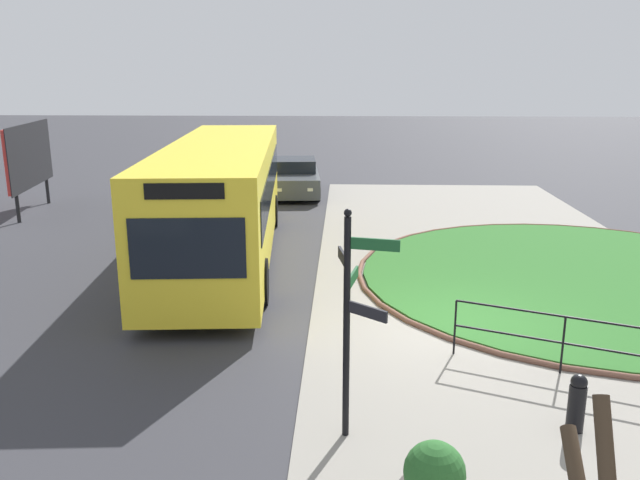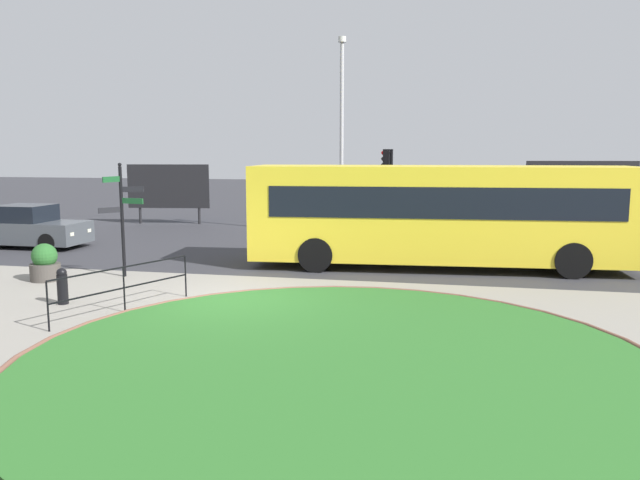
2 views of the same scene
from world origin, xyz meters
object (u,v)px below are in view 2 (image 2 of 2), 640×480
Objects in this scene: car_near_lane at (30,228)px; billboard_right at (581,189)px; bus_yellow at (439,213)px; traffic_light_near at (388,172)px; bollard_foreground at (62,286)px; planter_near_signpost at (45,264)px; billboard_left at (169,187)px; signpost_directional at (122,212)px; lamppost_tall at (342,130)px.

billboard_right is at bearing 18.78° from car_near_lane.
traffic_light_near is (-2.18, 6.69, 0.97)m from bus_yellow.
bollard_foreground is 2.99m from planter_near_signpost.
planter_near_signpost is at bearing -86.79° from billboard_left.
traffic_light_near is at bearing 57.81° from signpost_directional.
billboard_left is at bearing -2.81° from traffic_light_near.
bollard_foreground is 19.60m from billboard_right.
bollard_foreground is 0.22× the size of billboard_left.
signpost_directional reaches higher than bollard_foreground.
signpost_directional reaches higher than car_near_lane.
car_near_lane is 0.51× the size of lamppost_tall.
car_near_lane is (-6.34, 7.34, 0.26)m from bollard_foreground.
signpost_directional is at bearing -113.41° from lamppost_tall.
signpost_directional is 0.77× the size of car_near_lane.
planter_near_signpost reaches higher than bollard_foreground.
billboard_left is at bearing 101.24° from planter_near_signpost.
planter_near_signpost is (-10.26, -4.13, -1.17)m from bus_yellow.
lamppost_tall is at bearing 72.47° from bollard_foreground.
lamppost_tall is at bearing -62.96° from bus_yellow.
signpost_directional is 0.28× the size of bus_yellow.
car_near_lane is 1.16× the size of traffic_light_near.
lamppost_tall reaches higher than car_near_lane.
planter_near_signpost is (-8.08, -10.82, -2.13)m from traffic_light_near.
bus_yellow is 11.00× the size of planter_near_signpost.
billboard_right is (13.64, 13.99, 1.52)m from bollard_foreground.
lamppost_tall is (4.13, 13.07, 3.86)m from bollard_foreground.
signpost_directional is 7.56m from car_near_lane.
traffic_light_near is at bearing 24.97° from car_near_lane.
car_near_lane is at bearing -110.65° from billboard_left.
bus_yellow is 15.56m from billboard_left.
car_near_lane is 0.94× the size of billboard_right.
car_near_lane is 6.72m from planter_near_signpost.
signpost_directional is 3.08× the size of planter_near_signpost.
signpost_directional is 3.38m from bollard_foreground.
planter_near_signpost is at bearing 17.61° from bus_yellow.
billboard_right reaches higher than bollard_foreground.
billboard_left is (-4.60, 15.13, 1.32)m from bollard_foreground.
planter_near_signpost is at bearing -119.51° from lamppost_tall.
bus_yellow is 14.64m from car_near_lane.
billboard_right is (19.98, 6.65, 1.26)m from car_near_lane.
lamppost_tall reaches higher than signpost_directional.
billboard_right reaches higher than planter_near_signpost.
billboard_right is at bearing 38.26° from signpost_directional.
planter_near_signpost is (4.32, -5.14, -0.23)m from car_near_lane.
bus_yellow is at bearing -42.51° from billboard_left.
bollard_foreground is at bearing -142.68° from billboard_right.
bus_yellow is at bearing -58.64° from lamppost_tall.
lamppost_tall reaches higher than bollard_foreground.
billboard_left is 3.84× the size of planter_near_signpost.
lamppost_tall is (4.32, 9.98, 2.47)m from signpost_directional.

